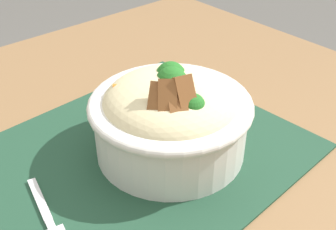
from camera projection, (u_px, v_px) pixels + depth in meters
name	position (u px, v px, depth m)	size (l,w,h in m)	color
table	(121.00, 222.00, 0.53)	(1.00, 0.88, 0.72)	olive
placemat	(127.00, 162.00, 0.51)	(0.43, 0.32, 0.00)	#1E422D
bowl	(168.00, 113.00, 0.50)	(0.20, 0.20, 0.12)	silver
fork	(50.00, 223.00, 0.43)	(0.04, 0.13, 0.00)	silver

